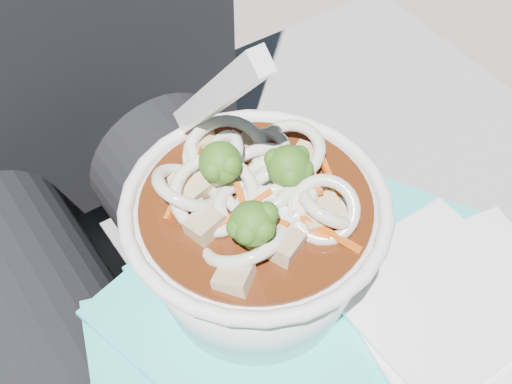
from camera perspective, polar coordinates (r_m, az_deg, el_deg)
person_body at (r=0.55m, az=-8.62°, el=-7.54°), size 0.34×0.94×1.01m
plastic_bag at (r=0.46m, az=3.61°, el=-11.52°), size 0.34×0.30×0.02m
napkins at (r=0.47m, az=16.10°, el=-9.28°), size 0.16×0.16×0.01m
udon_bowl at (r=0.42m, az=-0.04°, el=-3.50°), size 0.17×0.17×0.20m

